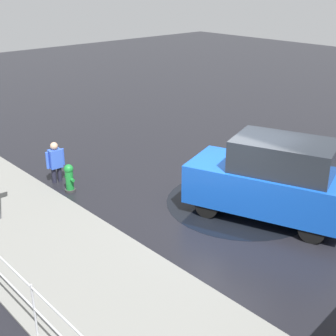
{
  "coord_description": "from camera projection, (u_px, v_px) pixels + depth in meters",
  "views": [
    {
      "loc": [
        -6.74,
        8.24,
        5.6
      ],
      "look_at": [
        1.7,
        0.55,
        0.9
      ],
      "focal_mm": 50.0,
      "sensor_mm": 36.0,
      "label": 1
    }
  ],
  "objects": [
    {
      "name": "puddle_patch",
      "position": [
        241.0,
        202.0,
        12.46
      ],
      "size": [
        3.97,
        3.97,
        0.01
      ],
      "primitive_type": "cylinder",
      "color": "black",
      "rests_on": "ground"
    },
    {
      "name": "kerb_strip",
      "position": [
        90.0,
        280.0,
        9.25
      ],
      "size": [
        24.0,
        3.2,
        0.04
      ],
      "primitive_type": "cube",
      "color": "slate",
      "rests_on": "ground"
    },
    {
      "name": "fire_hydrant",
      "position": [
        69.0,
        178.0,
        12.99
      ],
      "size": [
        0.42,
        0.31,
        0.8
      ],
      "color": "#197A2D",
      "rests_on": "ground"
    },
    {
      "name": "metal_railing",
      "position": [
        10.0,
        279.0,
        8.14
      ],
      "size": [
        8.39,
        0.04,
        1.05
      ],
      "color": "#B7BABF",
      "rests_on": "ground"
    },
    {
      "name": "moving_hatchback",
      "position": [
        272.0,
        179.0,
        11.35
      ],
      "size": [
        4.24,
        2.91,
        2.06
      ],
      "color": "blue",
      "rests_on": "ground"
    },
    {
      "name": "ground_plane",
      "position": [
        229.0,
        214.0,
        11.87
      ],
      "size": [
        60.0,
        60.0,
        0.0
      ],
      "primitive_type": "plane",
      "color": "black"
    },
    {
      "name": "pedestrian",
      "position": [
        55.0,
        160.0,
        13.49
      ],
      "size": [
        0.27,
        0.57,
        1.22
      ],
      "color": "blue",
      "rests_on": "ground"
    }
  ]
}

